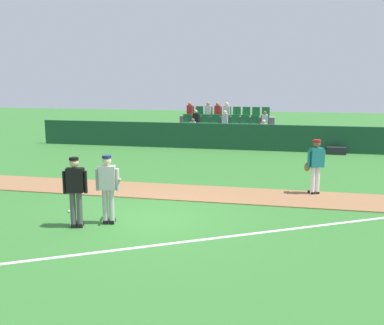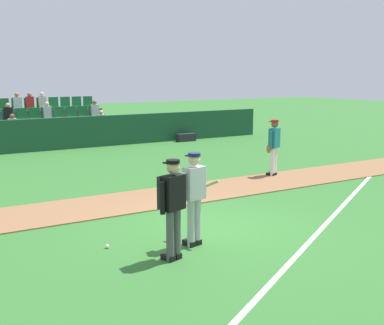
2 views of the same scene
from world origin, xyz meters
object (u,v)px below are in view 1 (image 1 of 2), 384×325
batter_grey_jersey (108,187)px  baseball (69,211)px  umpire_home_plate (75,188)px  runner_teal_jersey (315,165)px  equipment_bag (336,151)px

batter_grey_jersey → baseball: batter_grey_jersey is taller
batter_grey_jersey → umpire_home_plate: (-0.67, -0.42, 0.03)m
batter_grey_jersey → runner_teal_jersey: 6.63m
runner_teal_jersey → baseball: 7.57m
umpire_home_plate → batter_grey_jersey: bearing=31.8°
umpire_home_plate → equipment_bag: bearing=59.7°
equipment_bag → runner_teal_jersey: bearing=-100.2°
runner_teal_jersey → baseball: bearing=-153.0°
batter_grey_jersey → umpire_home_plate: size_ratio=1.00×
batter_grey_jersey → baseball: 1.86m
umpire_home_plate → baseball: (-0.79, 1.08, -0.96)m
batter_grey_jersey → equipment_bag: 13.95m
batter_grey_jersey → umpire_home_plate: 0.79m
baseball → batter_grey_jersey: bearing=-24.5°
baseball → equipment_bag: equipment_bag is taller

